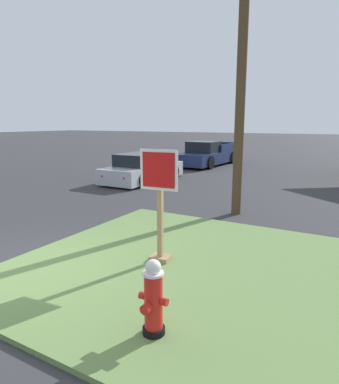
{
  "coord_description": "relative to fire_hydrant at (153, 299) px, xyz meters",
  "views": [
    {
      "loc": [
        5.02,
        -3.55,
        2.58
      ],
      "look_at": [
        1.4,
        2.82,
        1.08
      ],
      "focal_mm": 31.86,
      "sensor_mm": 36.0,
      "label": 1
    }
  ],
  "objects": [
    {
      "name": "stop_sign",
      "position": [
        -1.08,
        1.94,
        0.54
      ],
      "size": [
        0.72,
        0.31,
        2.05
      ],
      "color": "#A3845B",
      "rests_on": "grass_corner_patch"
    },
    {
      "name": "utility_pole",
      "position": [
        -1.03,
        6.09,
        4.65
      ],
      "size": [
        1.59,
        0.26,
        9.89
      ],
      "color": "#4C3823",
      "rests_on": "ground"
    },
    {
      "name": "parked_sedan_silver",
      "position": [
        -6.47,
        9.35,
        0.01
      ],
      "size": [
        1.95,
        4.4,
        1.25
      ],
      "color": "#ADB2B7",
      "rests_on": "ground"
    },
    {
      "name": "fire_hydrant",
      "position": [
        0.0,
        0.0,
        0.0
      ],
      "size": [
        0.38,
        0.34,
        0.95
      ],
      "color": "black",
      "rests_on": "grass_corner_patch"
    },
    {
      "name": "manhole_cover",
      "position": [
        -2.88,
        2.95,
        -0.52
      ],
      "size": [
        0.7,
        0.7,
        0.02
      ],
      "primitive_type": "cylinder",
      "color": "black",
      "rests_on": "ground"
    },
    {
      "name": "pickup_truck_navy",
      "position": [
        -6.23,
        16.1,
        0.09
      ],
      "size": [
        2.19,
        5.56,
        1.48
      ],
      "color": "#19234C",
      "rests_on": "ground"
    },
    {
      "name": "grass_corner_patch",
      "position": [
        -0.61,
        2.01,
        -0.49
      ],
      "size": [
        5.87,
        5.87,
        0.08
      ],
      "primitive_type": "cube",
      "color": "#668447",
      "rests_on": "ground"
    },
    {
      "name": "ground_plane",
      "position": [
        -3.03,
        0.44,
        -0.53
      ],
      "size": [
        160.0,
        160.0,
        0.0
      ],
      "primitive_type": "plane",
      "color": "#333335"
    }
  ]
}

